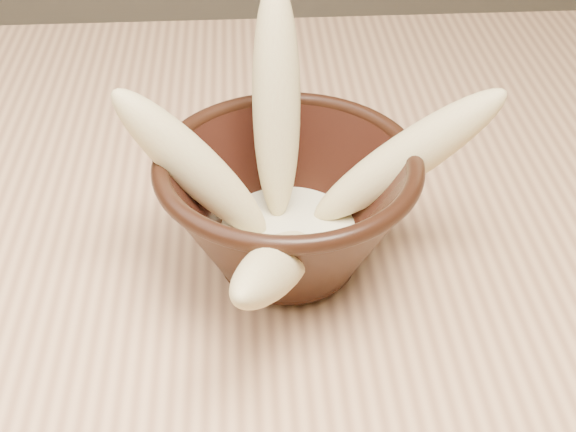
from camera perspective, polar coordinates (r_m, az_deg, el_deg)
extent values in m
cube|color=#E0AD7B|center=(0.65, 17.69, -2.47)|extent=(1.20, 0.80, 0.04)
cylinder|color=tan|center=(1.16, -18.36, -6.75)|extent=(0.05, 0.05, 0.71)
cylinder|color=black|center=(0.57, 0.00, -3.33)|extent=(0.08, 0.08, 0.01)
cylinder|color=black|center=(0.56, 0.00, -1.92)|extent=(0.08, 0.08, 0.01)
torus|color=black|center=(0.52, 0.00, 3.71)|extent=(0.18, 0.18, 0.01)
cylinder|color=beige|center=(0.56, 0.00, -1.26)|extent=(0.10, 0.10, 0.01)
ellipsoid|color=#D8BA80|center=(0.55, -0.83, 8.17)|extent=(0.04, 0.09, 0.16)
ellipsoid|color=#D8BA80|center=(0.53, -6.80, 3.61)|extent=(0.12, 0.05, 0.13)
ellipsoid|color=#D8BA80|center=(0.54, 8.39, 4.12)|extent=(0.14, 0.03, 0.12)
ellipsoid|color=#D8BA80|center=(0.47, -0.91, -3.60)|extent=(0.08, 0.15, 0.10)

